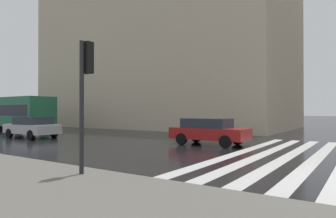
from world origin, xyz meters
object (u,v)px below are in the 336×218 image
object	(u,v)px
car_red	(209,131)
city_bus	(8,111)
traffic_signal_post	(85,78)
car_silver	(32,127)

from	to	relation	value
car_red	city_bus	size ratio (longest dim) A/B	0.37
car_red	city_bus	distance (m)	20.30
car_red	traffic_signal_post	bearing A→B (deg)	-174.99
traffic_signal_post	car_red	xyz separation A→B (m)	(9.10, 0.80, -1.93)
car_red	city_bus	bearing A→B (deg)	90.00
traffic_signal_post	car_red	size ratio (longest dim) A/B	0.86
car_silver	city_bus	distance (m)	9.25
car_red	city_bus	world-z (taller)	city_bus
car_silver	city_bus	xyz separation A→B (m)	(3.00, 8.69, 1.01)
traffic_signal_post	car_red	distance (m)	9.33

